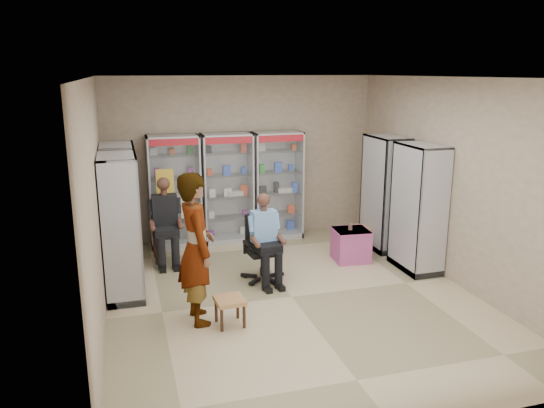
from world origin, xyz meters
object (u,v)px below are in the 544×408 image
object	(u,v)px
office_chair	(262,248)
standing_man	(196,248)
cabinet_right_far	(385,193)
cabinet_back_left	(175,192)
cabinet_left_near	(122,227)
pink_trunk	(351,245)
woven_stool_b	(230,312)
wooden_chair	(166,233)
cabinet_back_mid	(227,188)
cabinet_back_right	(277,185)
seated_shopkeeper	(263,240)
cabinet_right_near	(418,208)
cabinet_left_far	(121,208)
woven_stool_a	(362,237)

from	to	relation	value
office_chair	standing_man	world-z (taller)	standing_man
cabinet_right_far	office_chair	size ratio (longest dim) A/B	2.00
cabinet_back_left	cabinet_left_near	bearing A→B (deg)	-114.61
cabinet_back_left	pink_trunk	distance (m)	3.22
cabinet_left_near	woven_stool_b	size ratio (longest dim) A/B	5.66
cabinet_left_near	office_chair	xyz separation A→B (m)	(2.00, 0.04, -0.50)
cabinet_back_left	wooden_chair	world-z (taller)	cabinet_back_left
cabinet_left_near	standing_man	distance (m)	1.36
cabinet_back_mid	cabinet_back_right	distance (m)	0.95
cabinet_back_right	seated_shopkeeper	distance (m)	2.23
cabinet_back_mid	cabinet_left_near	xyz separation A→B (m)	(-1.88, -2.03, 0.00)
cabinet_back_left	standing_man	world-z (taller)	cabinet_back_left
cabinet_back_left	cabinet_right_far	distance (m)	3.71
cabinet_back_right	cabinet_left_near	distance (m)	3.48
cabinet_back_right	cabinet_right_near	world-z (taller)	same
seated_shopkeeper	cabinet_back_left	bearing A→B (deg)	111.42
wooden_chair	seated_shopkeeper	bearing A→B (deg)	-44.77
cabinet_left_far	woven_stool_a	distance (m)	4.21
pink_trunk	woven_stool_b	size ratio (longest dim) A/B	1.56
cabinet_back_mid	cabinet_left_near	bearing A→B (deg)	-132.80
wooden_chair	pink_trunk	distance (m)	3.09
cabinet_right_far	cabinet_left_far	world-z (taller)	same
pink_trunk	woven_stool_a	xyz separation A→B (m)	(0.49, 0.60, -0.08)
cabinet_back_left	woven_stool_a	bearing A→B (deg)	-17.19
seated_shopkeeper	office_chair	bearing A→B (deg)	83.69
pink_trunk	cabinet_right_near	bearing A→B (deg)	-37.98
seated_shopkeeper	cabinet_right_near	bearing A→B (deg)	-10.64
cabinet_left_far	wooden_chair	size ratio (longest dim) A/B	2.13
office_chair	standing_man	xyz separation A→B (m)	(-1.13, -1.08, 0.46)
wooden_chair	office_chair	world-z (taller)	office_chair
cabinet_right_far	wooden_chair	bearing A→B (deg)	83.96
cabinet_back_left	cabinet_left_far	world-z (taller)	same
wooden_chair	standing_man	distance (m)	2.40
cabinet_back_mid	seated_shopkeeper	bearing A→B (deg)	-86.51
cabinet_right_near	woven_stool_a	xyz separation A→B (m)	(-0.33, 1.24, -0.81)
cabinet_right_far	pink_trunk	world-z (taller)	cabinet_right_far
cabinet_back_right	standing_man	xyz separation A→B (m)	(-1.96, -3.07, -0.04)
wooden_chair	pink_trunk	bearing A→B (deg)	-16.17
office_chair	seated_shopkeeper	bearing A→B (deg)	-96.31
cabinet_back_mid	wooden_chair	distance (m)	1.50
wooden_chair	woven_stool_b	distance (m)	2.66
cabinet_back_right	woven_stool_b	size ratio (longest dim) A/B	5.66
cabinet_back_right	cabinet_back_mid	bearing A→B (deg)	180.00
cabinet_right_near	wooden_chair	distance (m)	4.10
cabinet_back_right	seated_shopkeeper	size ratio (longest dim) A/B	1.57
cabinet_left_near	woven_stool_a	distance (m)	4.34
cabinet_back_mid	seated_shopkeeper	xyz separation A→B (m)	(0.12, -2.04, -0.36)
cabinet_left_near	cabinet_back_left	bearing A→B (deg)	155.39
cabinet_back_right	cabinet_left_near	world-z (taller)	same
office_chair	cabinet_right_near	bearing A→B (deg)	-11.80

